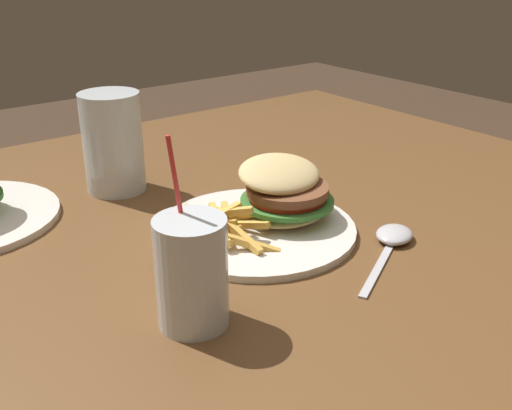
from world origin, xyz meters
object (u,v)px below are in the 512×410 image
(meal_plate_near, at_px, (270,208))
(beer_glass, at_px, (113,145))
(spoon, at_px, (393,237))
(juice_glass, at_px, (192,275))

(meal_plate_near, height_order, beer_glass, beer_glass)
(spoon, bearing_deg, juice_glass, 150.89)
(meal_plate_near, relative_size, spoon, 1.51)
(juice_glass, relative_size, spoon, 1.10)
(beer_glass, bearing_deg, juice_glass, -104.28)
(meal_plate_near, relative_size, juice_glass, 1.37)
(meal_plate_near, height_order, juice_glass, juice_glass)
(meal_plate_near, relative_size, beer_glass, 1.74)
(juice_glass, bearing_deg, meal_plate_near, 32.27)
(meal_plate_near, height_order, spoon, meal_plate_near)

